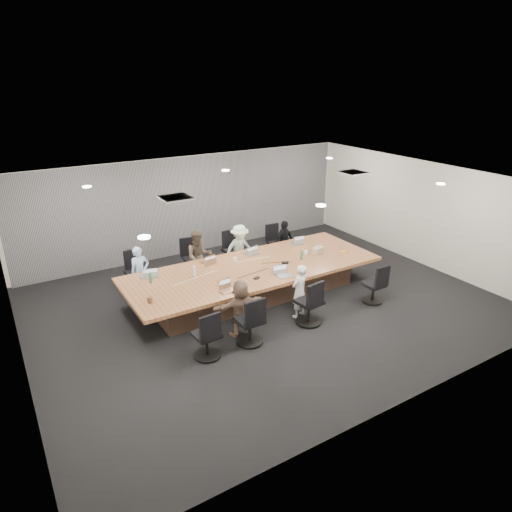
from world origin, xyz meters
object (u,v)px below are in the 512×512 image
chair_3 (276,246)px  laptop_1 (209,262)px  chair_6 (309,305)px  person_2 (240,249)px  mug_brown (150,300)px  stapler (277,272)px  conference_table (254,280)px  person_5 (240,308)px  chair_0 (136,276)px  laptop_2 (250,253)px  chair_7 (373,288)px  bottle_green_right (301,255)px  bottle_clear (194,271)px  person_6 (299,291)px  laptop_5 (227,291)px  canvas_bag (318,250)px  chair_4 (207,338)px  chair_1 (194,262)px  chair_5 (249,324)px  person_0 (140,272)px  bottle_green_left (151,278)px  snack_packet (343,252)px  laptop_3 (296,243)px  laptop_0 (147,276)px  person_1 (199,257)px  laptop_6 (285,276)px  person_3 (284,242)px

chair_3 → laptop_1: 2.73m
chair_6 → person_2: (0.06, 3.05, 0.24)m
mug_brown → stapler: size_ratio=0.69×
conference_table → person_5: (-1.12, -1.35, 0.20)m
chair_0 → laptop_2: chair_0 is taller
chair_7 → bottle_green_right: bearing=123.2°
bottle_green_right → mug_brown: (-3.87, -0.24, -0.05)m
bottle_clear → bottle_green_right: bearing=-10.1°
chair_0 → person_6: bearing=125.9°
person_5 → stapler: 1.59m
chair_3 → person_2: size_ratio=0.56×
chair_0 → bottle_clear: 1.76m
laptop_5 → canvas_bag: (2.95, 0.73, 0.07)m
chair_4 → bottle_clear: (0.66, 1.96, 0.46)m
person_6 → bottle_clear: person_6 is taller
laptop_5 → chair_1: bearing=74.3°
chair_0 → stapler: bearing=133.5°
chair_1 → bottle_green_right: bottle_green_right is taller
chair_1 → chair_5: (-0.35, -3.40, -0.01)m
conference_table → chair_1: chair_1 is taller
person_0 → laptop_2: bearing=-14.5°
bottle_green_left → canvas_bag: 4.18m
chair_0 → person_0: bearing=85.4°
person_2 → bottle_green_right: 1.78m
snack_packet → laptop_3: bearing=116.8°
chair_1 → conference_table: bearing=121.0°
canvas_bag → snack_packet: canvas_bag is taller
conference_table → chair_0: chair_0 is taller
laptop_3 → laptop_0: bearing=5.0°
chair_6 → person_1: 3.25m
person_6 → laptop_6: bearing=-104.5°
person_2 → laptop_3: person_2 is taller
chair_3 → laptop_0: (-4.06, -0.90, 0.38)m
mug_brown → chair_6: bearing=-22.9°
laptop_0 → laptop_6: (2.60, -1.60, 0.00)m
bottle_clear → snack_packet: bearing=-9.9°
stapler → person_1: bearing=96.9°
chair_7 → laptop_1: 3.89m
chair_4 → snack_packet: 4.62m
person_0 → snack_packet: size_ratio=7.19×
chair_7 → bottle_clear: bearing=151.7°
chair_3 → person_5: (-2.90, -3.05, 0.23)m
chair_3 → laptop_6: 2.92m
snack_packet → person_3: bearing=109.1°
person_6 → bottle_green_left: bearing=-48.1°
chair_4 → snack_packet: chair_4 is taller
chair_7 → conference_table: bearing=142.6°
chair_1 → mug_brown: size_ratio=7.11×
person_3 → person_5: size_ratio=1.01×
chair_0 → person_6: 4.02m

